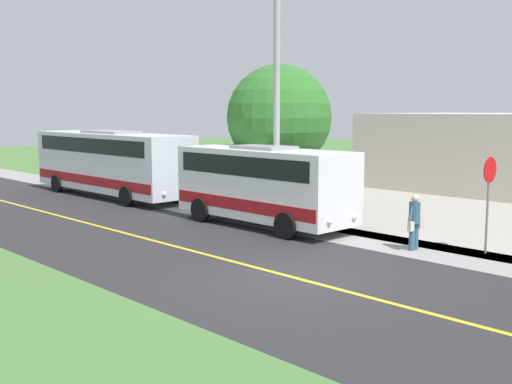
# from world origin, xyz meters

# --- Properties ---
(ground_plane) EXTENTS (120.00, 120.00, 0.00)m
(ground_plane) POSITION_xyz_m (0.00, 0.00, 0.00)
(ground_plane) COLOR #477238
(road_surface) EXTENTS (8.00, 100.00, 0.01)m
(road_surface) POSITION_xyz_m (0.00, 0.00, 0.00)
(road_surface) COLOR #28282B
(road_surface) RESTS_ON ground
(sidewalk) EXTENTS (2.40, 100.00, 0.01)m
(sidewalk) POSITION_xyz_m (-5.20, 0.00, 0.00)
(sidewalk) COLOR gray
(sidewalk) RESTS_ON ground
(road_centre_line) EXTENTS (0.16, 100.00, 0.00)m
(road_centre_line) POSITION_xyz_m (0.00, 0.00, 0.01)
(road_centre_line) COLOR gold
(road_centre_line) RESTS_ON ground
(shuttle_bus_front) EXTENTS (2.61, 7.34, 2.95)m
(shuttle_bus_front) POSITION_xyz_m (-4.48, -5.51, 1.62)
(shuttle_bus_front) COLOR white
(shuttle_bus_front) RESTS_ON ground
(transit_bus_rear) EXTENTS (2.76, 10.74, 3.22)m
(transit_bus_rear) POSITION_xyz_m (-4.55, -16.24, 1.77)
(transit_bus_rear) COLOR silver
(transit_bus_rear) RESTS_ON ground
(pedestrian_with_bags) EXTENTS (0.72, 0.34, 1.71)m
(pedestrian_with_bags) POSITION_xyz_m (-4.96, 0.51, 0.92)
(pedestrian_with_bags) COLOR #335972
(pedestrian_with_bags) RESTS_ON ground
(stop_sign) EXTENTS (0.76, 0.07, 2.88)m
(stop_sign) POSITION_xyz_m (-6.10, 2.26, 1.96)
(stop_sign) COLOR slate
(stop_sign) RESTS_ON ground
(street_light_pole) EXTENTS (1.97, 0.24, 8.79)m
(street_light_pole) POSITION_xyz_m (-4.89, -5.38, 4.81)
(street_light_pole) COLOR #9E9EA3
(street_light_pole) RESTS_ON ground
(tree_curbside) EXTENTS (4.39, 4.39, 6.12)m
(tree_curbside) POSITION_xyz_m (-7.40, -7.57, 3.91)
(tree_curbside) COLOR #4C3826
(tree_curbside) RESTS_ON ground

